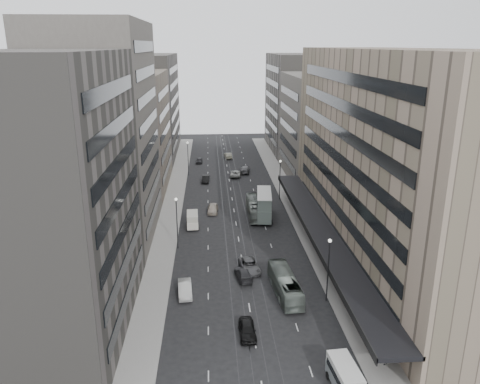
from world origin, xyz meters
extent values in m
plane|color=black|center=(0.00, 0.00, 0.00)|extent=(220.00, 220.00, 0.00)
cube|color=gray|center=(12.00, 37.50, 0.07)|extent=(4.00, 125.00, 0.15)
cube|color=gray|center=(-12.00, 37.50, 0.07)|extent=(4.00, 125.00, 0.15)
cube|color=gray|center=(21.50, 8.00, 15.00)|extent=(15.00, 60.00, 30.00)
cube|color=black|center=(12.00, 8.00, 4.00)|extent=(4.40, 60.00, 0.50)
cube|color=#555049|center=(21.50, 52.00, 12.00)|extent=(15.00, 28.00, 24.00)
cube|color=#605C56|center=(21.50, 82.00, 14.00)|extent=(15.00, 32.00, 28.00)
cube|color=#605C56|center=(-21.50, -8.00, 15.00)|extent=(15.00, 28.00, 30.00)
cube|color=#555049|center=(-21.50, 19.00, 17.00)|extent=(15.00, 26.00, 34.00)
cube|color=#786D5D|center=(-21.50, 46.00, 12.50)|extent=(15.00, 28.00, 25.00)
cube|color=#605C56|center=(-21.50, 79.00, 14.00)|extent=(15.00, 38.00, 28.00)
cylinder|color=#262628|center=(9.70, -5.00, 4.00)|extent=(0.16, 0.16, 8.00)
sphere|color=silver|center=(9.70, -5.00, 8.10)|extent=(0.44, 0.44, 0.44)
cylinder|color=#262628|center=(9.70, 35.00, 4.00)|extent=(0.16, 0.16, 8.00)
sphere|color=silver|center=(9.70, 35.00, 8.10)|extent=(0.44, 0.44, 0.44)
cylinder|color=#262628|center=(-9.70, 12.00, 4.00)|extent=(0.16, 0.16, 8.00)
sphere|color=silver|center=(-9.70, 12.00, 8.10)|extent=(0.44, 0.44, 0.44)
cylinder|color=#262628|center=(-9.70, 55.00, 4.00)|extent=(0.16, 0.16, 8.00)
sphere|color=silver|center=(-9.70, 55.00, 8.10)|extent=(0.44, 0.44, 0.44)
imported|color=slate|center=(4.77, -3.13, 1.45)|extent=(3.24, 10.55, 2.90)
imported|color=gray|center=(3.75, 25.68, 1.56)|extent=(2.74, 11.21, 3.11)
cube|color=slate|center=(5.26, 24.32, 1.66)|extent=(3.41, 9.27, 2.32)
cube|color=slate|center=(5.26, 24.32, 3.83)|extent=(3.32, 8.90, 2.01)
cube|color=silver|center=(5.26, 24.32, 4.89)|extent=(3.41, 9.27, 0.12)
cylinder|color=black|center=(3.69, 21.20, 0.50)|extent=(0.38, 1.03, 1.01)
cylinder|color=black|center=(6.19, 20.95, 0.50)|extent=(0.38, 1.03, 1.01)
cylinder|color=black|center=(4.34, 27.69, 0.50)|extent=(0.38, 1.03, 1.01)
cylinder|color=black|center=(6.84, 27.44, 0.50)|extent=(0.38, 1.03, 1.01)
cube|color=slate|center=(7.52, -20.64, 1.00)|extent=(2.45, 5.05, 1.28)
cube|color=silver|center=(7.52, -20.64, 2.14)|extent=(2.40, 4.95, 1.00)
cylinder|color=black|center=(6.36, -19.12, 0.36)|extent=(0.27, 0.74, 0.73)
cylinder|color=black|center=(8.40, -18.95, 0.36)|extent=(0.27, 0.74, 0.73)
cube|color=white|center=(-7.66, 20.58, 0.99)|extent=(2.07, 4.32, 1.31)
cube|color=beige|center=(-7.66, 20.58, 2.16)|extent=(2.03, 4.23, 1.03)
cylinder|color=black|center=(-8.57, 19.14, 0.34)|extent=(0.22, 0.69, 0.68)
cylinder|color=black|center=(-6.66, 19.21, 0.34)|extent=(0.22, 0.69, 0.68)
cylinder|color=black|center=(-8.67, 21.95, 0.34)|extent=(0.22, 0.69, 0.68)
cylinder|color=black|center=(-6.76, 22.02, 0.34)|extent=(0.22, 0.69, 0.68)
imported|color=black|center=(-0.74, -11.67, 0.76)|extent=(1.88, 4.49, 1.52)
imported|color=beige|center=(-7.95, -2.31, 0.79)|extent=(2.08, 4.94, 1.58)
imported|color=#515053|center=(0.84, 3.78, 0.74)|extent=(3.18, 5.62, 1.48)
imported|color=#252527|center=(-0.21, 1.44, 0.68)|extent=(2.53, 4.91, 1.36)
imported|color=#B5A796|center=(-4.09, 27.98, 0.81)|extent=(2.20, 4.87, 1.62)
imported|color=black|center=(-5.48, 48.74, 0.75)|extent=(1.87, 4.62, 1.49)
imported|color=#B3B4B0|center=(1.73, 53.26, 0.73)|extent=(2.95, 5.47, 1.46)
imported|color=slate|center=(4.27, 56.68, 0.79)|extent=(2.86, 5.68, 1.58)
imported|color=#242426|center=(-7.29, 67.30, 0.68)|extent=(1.80, 4.06, 1.36)
imported|color=#A6A28A|center=(0.68, 72.26, 0.80)|extent=(2.17, 5.00, 1.60)
imported|color=black|center=(12.57, -17.60, 1.11)|extent=(0.84, 0.80, 1.93)
camera|label=1|loc=(-4.45, -55.69, 30.49)|focal=35.00mm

